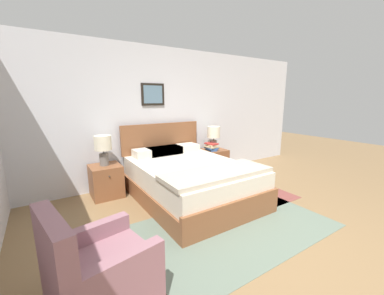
{
  "coord_description": "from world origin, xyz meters",
  "views": [
    {
      "loc": [
        -2.06,
        -1.4,
        1.64
      ],
      "look_at": [
        -0.14,
        1.57,
        0.9
      ],
      "focal_mm": 22.0,
      "sensor_mm": 36.0,
      "label": 1
    }
  ],
  "objects_px": {
    "armchair": "(98,276)",
    "table_lamp_near_window": "(103,146)",
    "bed": "(189,179)",
    "nightstand_by_door": "(214,161)",
    "nightstand_near_window": "(106,181)",
    "table_lamp_by_door": "(214,135)"
  },
  "relations": [
    {
      "from": "armchair",
      "to": "table_lamp_by_door",
      "type": "relative_size",
      "value": 1.77
    },
    {
      "from": "table_lamp_near_window",
      "to": "table_lamp_by_door",
      "type": "relative_size",
      "value": 1.0
    },
    {
      "from": "bed",
      "to": "nightstand_by_door",
      "type": "height_order",
      "value": "bed"
    },
    {
      "from": "table_lamp_near_window",
      "to": "nightstand_near_window",
      "type": "bearing_deg",
      "value": -83.64
    },
    {
      "from": "armchair",
      "to": "nightstand_by_door",
      "type": "bearing_deg",
      "value": 117.46
    },
    {
      "from": "nightstand_near_window",
      "to": "table_lamp_near_window",
      "type": "bearing_deg",
      "value": 96.36
    },
    {
      "from": "bed",
      "to": "armchair",
      "type": "height_order",
      "value": "bed"
    },
    {
      "from": "bed",
      "to": "armchair",
      "type": "xyz_separation_m",
      "value": [
        -1.73,
        -1.43,
        -0.03
      ]
    },
    {
      "from": "bed",
      "to": "table_lamp_by_door",
      "type": "relative_size",
      "value": 4.34
    },
    {
      "from": "nightstand_by_door",
      "to": "bed",
      "type": "bearing_deg",
      "value": -144.67
    },
    {
      "from": "bed",
      "to": "armchair",
      "type": "relative_size",
      "value": 2.45
    },
    {
      "from": "bed",
      "to": "nightstand_by_door",
      "type": "bearing_deg",
      "value": 35.33
    },
    {
      "from": "armchair",
      "to": "table_lamp_near_window",
      "type": "xyz_separation_m",
      "value": [
        0.58,
        2.27,
        0.57
      ]
    },
    {
      "from": "nightstand_near_window",
      "to": "bed",
      "type": "bearing_deg",
      "value": -35.39
    },
    {
      "from": "nightstand_by_door",
      "to": "table_lamp_near_window",
      "type": "relative_size",
      "value": 1.07
    },
    {
      "from": "nightstand_near_window",
      "to": "table_lamp_by_door",
      "type": "height_order",
      "value": "table_lamp_by_door"
    },
    {
      "from": "bed",
      "to": "nightstand_by_door",
      "type": "relative_size",
      "value": 4.04
    },
    {
      "from": "bed",
      "to": "table_lamp_by_door",
      "type": "bearing_deg",
      "value": 36.0
    },
    {
      "from": "nightstand_by_door",
      "to": "table_lamp_near_window",
      "type": "bearing_deg",
      "value": 179.58
    },
    {
      "from": "table_lamp_near_window",
      "to": "table_lamp_by_door",
      "type": "distance_m",
      "value": 2.3
    },
    {
      "from": "nightstand_by_door",
      "to": "table_lamp_by_door",
      "type": "bearing_deg",
      "value": 106.82
    },
    {
      "from": "armchair",
      "to": "table_lamp_near_window",
      "type": "distance_m",
      "value": 2.41
    }
  ]
}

